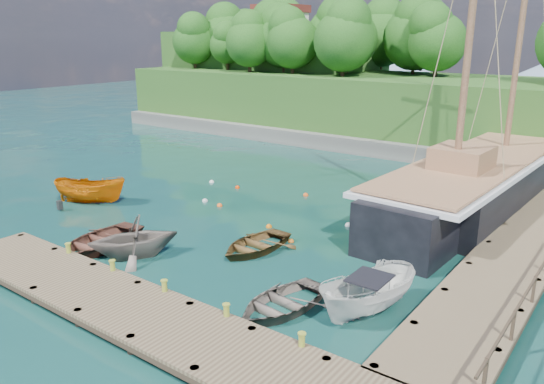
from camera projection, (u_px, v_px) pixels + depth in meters
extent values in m
plane|color=#11352E|center=(218.00, 250.00, 24.63)|extent=(160.00, 160.00, 0.00)
cube|color=#4E3E2E|center=(135.00, 308.00, 18.32)|extent=(20.00, 3.20, 0.12)
cube|color=#2E231B|center=(135.00, 312.00, 18.37)|extent=(20.00, 3.20, 0.20)
cylinder|color=#2E231B|center=(22.00, 246.00, 24.99)|extent=(0.28, 0.28, 1.10)
cube|color=#4E3E2E|center=(519.00, 249.00, 23.33)|extent=(3.20, 24.00, 0.12)
cube|color=#2E231B|center=(519.00, 253.00, 23.37)|extent=(3.20, 24.00, 0.20)
cylinder|color=#2E231B|center=(373.00, 382.00, 15.18)|extent=(0.28, 0.28, 1.10)
cylinder|color=#2E231B|center=(539.00, 194.00, 33.23)|extent=(0.28, 0.28, 1.10)
cylinder|color=olive|center=(70.00, 266.00, 22.97)|extent=(0.26, 0.26, 0.45)
cylinder|color=olive|center=(114.00, 284.00, 21.26)|extent=(0.26, 0.26, 0.45)
cylinder|color=olive|center=(166.00, 306.00, 19.55)|extent=(0.26, 0.26, 0.45)
cylinder|color=olive|center=(227.00, 332.00, 17.85)|extent=(0.26, 0.26, 0.45)
cylinder|color=olive|center=(301.00, 363.00, 16.14)|extent=(0.26, 0.26, 0.45)
imported|color=#522E23|center=(100.00, 248.00, 24.90)|extent=(3.88, 5.03, 0.96)
imported|color=#6F635A|center=(135.00, 256.00, 23.93)|extent=(4.93, 5.10, 2.06)
imported|color=brown|center=(255.00, 250.00, 24.61)|extent=(3.09, 4.17, 0.83)
imported|color=#5D524A|center=(281.00, 310.00, 19.28)|extent=(3.44, 4.45, 0.85)
imported|color=#C25E04|center=(92.00, 203.00, 31.62)|extent=(4.69, 3.57, 1.71)
imported|color=silver|center=(368.00, 314.00, 18.98)|extent=(2.86, 4.84, 1.76)
cube|color=black|center=(480.00, 189.00, 31.20)|extent=(6.22, 16.81, 3.44)
cube|color=black|center=(529.00, 158.00, 39.09)|extent=(3.22, 5.35, 3.10)
cube|color=black|center=(409.00, 234.00, 24.18)|extent=(3.98, 4.45, 3.27)
cube|color=silver|center=(483.00, 162.00, 30.73)|extent=(6.54, 22.02, 0.25)
cube|color=brown|center=(484.00, 158.00, 30.66)|extent=(6.03, 21.52, 0.12)
cube|color=brown|center=(462.00, 158.00, 27.86)|extent=(2.84, 3.13, 1.20)
cylinder|color=brown|center=(473.00, 0.00, 25.11)|extent=(0.36, 0.36, 16.82)
sphere|color=silver|center=(205.00, 202.00, 31.83)|extent=(0.34, 0.34, 0.34)
sphere|color=#F35616|center=(220.00, 206.00, 30.96)|extent=(0.33, 0.33, 0.33)
sphere|color=#D96407|center=(269.00, 227.00, 27.54)|extent=(0.32, 0.32, 0.32)
sphere|color=white|center=(348.00, 226.00, 27.75)|extent=(0.35, 0.35, 0.35)
sphere|color=#FA3A00|center=(237.00, 188.00, 34.63)|extent=(0.31, 0.31, 0.31)
sphere|color=#E45115|center=(306.00, 196.00, 32.98)|extent=(0.33, 0.33, 0.33)
sphere|color=white|center=(212.00, 183.00, 35.93)|extent=(0.33, 0.33, 0.33)
sphere|color=orange|center=(291.00, 242.00, 25.60)|extent=(0.30, 0.30, 0.30)
cube|color=#474744|center=(331.00, 140.00, 47.53)|extent=(50.00, 4.00, 1.40)
cube|color=#224B1A|center=(363.00, 106.00, 51.47)|extent=(50.00, 14.00, 6.00)
cube|color=#224B1A|center=(272.00, 76.00, 61.96)|extent=(24.00, 12.00, 10.00)
cylinder|color=#382616|center=(284.00, 65.00, 53.58)|extent=(0.36, 0.36, 1.40)
sphere|color=#1C4716|center=(284.00, 40.00, 52.90)|extent=(5.42, 5.42, 5.42)
cylinder|color=#382616|center=(293.00, 66.00, 51.48)|extent=(0.36, 0.36, 1.40)
sphere|color=#1C4716|center=(293.00, 42.00, 50.84)|extent=(5.02, 5.02, 5.02)
cylinder|color=#382616|center=(195.00, 62.00, 59.58)|extent=(0.36, 0.36, 1.40)
sphere|color=#1C4716|center=(194.00, 42.00, 58.96)|extent=(4.79, 4.79, 4.79)
cylinder|color=#382616|center=(285.00, 61.00, 61.36)|extent=(0.36, 0.36, 1.40)
sphere|color=#1C4716|center=(285.00, 37.00, 60.60)|extent=(6.25, 6.25, 6.25)
cylinder|color=#382616|center=(228.00, 62.00, 60.68)|extent=(0.36, 0.36, 1.40)
sphere|color=#1C4716|center=(227.00, 38.00, 59.95)|extent=(5.89, 5.89, 5.89)
cylinder|color=#382616|center=(435.00, 69.00, 47.72)|extent=(0.36, 0.36, 1.40)
sphere|color=#1C4716|center=(438.00, 42.00, 47.07)|extent=(5.13, 5.13, 5.13)
cylinder|color=#382616|center=(283.00, 61.00, 62.39)|extent=(0.36, 0.36, 1.40)
sphere|color=#1C4716|center=(283.00, 42.00, 61.77)|extent=(4.80, 4.80, 4.80)
cylinder|color=#382616|center=(346.00, 66.00, 51.80)|extent=(0.36, 0.36, 1.40)
sphere|color=#1C4716|center=(347.00, 39.00, 51.08)|extent=(5.82, 5.82, 5.82)
cylinder|color=#382616|center=(413.00, 67.00, 51.06)|extent=(0.36, 0.36, 1.40)
sphere|color=#1C4716|center=(415.00, 38.00, 50.32)|extent=(6.05, 6.05, 6.05)
cylinder|color=#382616|center=(343.00, 68.00, 48.05)|extent=(0.36, 0.36, 1.40)
sphere|color=#1C4716|center=(344.00, 41.00, 47.36)|extent=(5.47, 5.47, 5.47)
cylinder|color=#382616|center=(381.00, 63.00, 57.55)|extent=(0.36, 0.36, 1.40)
sphere|color=#1C4716|center=(382.00, 37.00, 56.79)|extent=(6.25, 6.25, 6.25)
cylinder|color=#382616|center=(241.00, 59.00, 66.42)|extent=(0.36, 0.36, 1.40)
sphere|color=#1C4716|center=(240.00, 39.00, 65.74)|extent=(5.41, 5.41, 5.41)
cylinder|color=#382616|center=(288.00, 63.00, 57.14)|extent=(0.36, 0.36, 1.40)
sphere|color=#1C4716|center=(288.00, 40.00, 56.46)|extent=(5.47, 5.47, 5.47)
cylinder|color=#382616|center=(228.00, 63.00, 57.30)|extent=(0.36, 0.36, 1.40)
sphere|color=#1C4716|center=(227.00, 46.00, 56.78)|extent=(3.77, 3.77, 3.77)
cylinder|color=#382616|center=(276.00, 63.00, 58.17)|extent=(0.36, 0.36, 1.40)
sphere|color=#1C4716|center=(276.00, 38.00, 57.43)|extent=(6.04, 6.04, 6.04)
cylinder|color=#382616|center=(421.00, 64.00, 55.58)|extent=(0.36, 0.36, 1.40)
sphere|color=#1C4716|center=(423.00, 39.00, 54.85)|extent=(5.89, 5.89, 5.89)
cylinder|color=#382616|center=(335.00, 65.00, 53.43)|extent=(0.36, 0.36, 1.40)
sphere|color=#1C4716|center=(336.00, 38.00, 52.68)|extent=(6.08, 6.08, 6.08)
cylinder|color=#382616|center=(240.00, 63.00, 58.32)|extent=(0.36, 0.36, 1.40)
sphere|color=#1C4716|center=(239.00, 44.00, 57.76)|extent=(4.25, 4.25, 4.25)
cylinder|color=#382616|center=(250.00, 65.00, 53.59)|extent=(0.36, 0.36, 1.40)
sphere|color=#1C4716|center=(250.00, 43.00, 52.98)|extent=(4.77, 4.77, 4.77)
cube|color=silver|center=(281.00, 27.00, 58.49)|extent=(4.00, 5.00, 3.00)
cube|color=#591E19|center=(281.00, 9.00, 57.95)|extent=(4.40, 5.40, 0.80)
cone|color=#728CA5|center=(356.00, 62.00, 94.29)|extent=(40.00, 40.00, 10.00)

